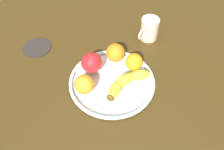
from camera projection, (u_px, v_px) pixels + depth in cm
name	position (u px, v px, depth cm)	size (l,w,h in cm)	color
ground_plane	(112.00, 87.00, 89.66)	(144.07, 144.07, 4.00)	#3E2C10
fruit_bowl	(112.00, 82.00, 87.39)	(29.92, 29.92, 1.80)	silver
banana	(126.00, 82.00, 83.90)	(18.84, 8.73, 3.66)	yellow
apple	(92.00, 63.00, 86.94)	(7.36, 7.36, 8.16)	red
orange_back_right	(115.00, 53.00, 90.29)	(6.82, 6.82, 6.82)	orange
orange_center	(84.00, 84.00, 81.56)	(6.57, 6.57, 6.57)	orange
orange_front_left	(134.00, 62.00, 87.89)	(6.20, 6.20, 6.20)	orange
ambient_mug	(149.00, 29.00, 99.33)	(10.76, 7.07, 9.03)	beige
ambient_coaster	(37.00, 47.00, 98.99)	(10.86, 10.86, 0.60)	#2B2623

